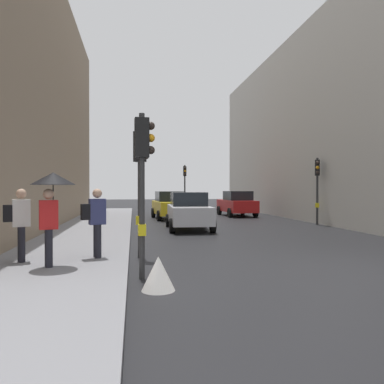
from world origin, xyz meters
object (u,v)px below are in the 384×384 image
Objects in this scene: car_yellow_taxi at (170,205)px; pedestrian_with_black_backpack at (19,220)px; traffic_light_near_left at (143,165)px; warning_sign_triangle at (158,273)px; car_red_sedan at (237,204)px; traffic_light_near_right at (141,168)px; car_silver_hatchback at (189,211)px; pedestrian_with_umbrella at (52,193)px; pedestrian_with_grey_backpack at (96,219)px; traffic_light_mid_street at (317,179)px; traffic_light_far_median at (185,179)px.

pedestrian_with_black_backpack is at bearing -109.57° from car_yellow_taxi.
car_yellow_taxi is at bearing 82.38° from traffic_light_near_left.
warning_sign_triangle is (3.20, -2.52, -0.84)m from pedestrian_with_black_backpack.
car_red_sedan is 18.83m from pedestrian_with_black_backpack.
car_yellow_taxi is (2.10, 15.72, -1.56)m from traffic_light_near_left.
car_silver_hatchback is (2.40, 7.04, -1.62)m from traffic_light_near_right.
pedestrian_with_umbrella reaches higher than pedestrian_with_grey_backpack.
car_yellow_taxi is 6.65× the size of warning_sign_triangle.
pedestrian_with_umbrella is 3.31m from warning_sign_triangle.
pedestrian_with_umbrella reaches higher than car_yellow_taxi.
traffic_light_near_right is 1.01× the size of traffic_light_mid_street.
traffic_light_near_right is 2.04× the size of pedestrian_with_grey_backpack.
traffic_light_mid_street reaches higher than pedestrian_with_black_backpack.
pedestrian_with_umbrella is at bearing 157.59° from traffic_light_near_left.
traffic_light_far_median is at bearing 81.01° from warning_sign_triangle.
car_silver_hatchback is 0.98× the size of car_yellow_taxi.
pedestrian_with_black_backpack is at bearing -107.81° from traffic_light_far_median.
traffic_light_mid_street is at bearing 35.94° from pedestrian_with_black_backpack.
pedestrian_with_umbrella reaches higher than car_red_sedan.
traffic_light_near_left is 2.44m from traffic_light_near_right.
traffic_light_near_right is at bearing 38.01° from pedestrian_with_umbrella.
pedestrian_with_black_backpack is 1.00× the size of pedestrian_with_grey_backpack.
traffic_light_mid_street is at bearing 39.35° from pedestrian_with_grey_backpack.
pedestrian_with_grey_backpack is (-5.32, -21.80, -1.56)m from traffic_light_far_median.
traffic_light_mid_street reaches higher than pedestrian_with_umbrella.
traffic_light_near_right is 2.67m from pedestrian_with_umbrella.
car_yellow_taxi is 2.02× the size of pedestrian_with_umbrella.
traffic_light_near_right reaches higher than car_red_sedan.
traffic_light_mid_street is at bearing -67.88° from traffic_light_far_median.
car_yellow_taxi is (2.11, 13.29, -1.62)m from traffic_light_near_right.
traffic_light_near_left reaches higher than pedestrian_with_black_backpack.
traffic_light_near_left is at bearing -22.41° from pedestrian_with_umbrella.
pedestrian_with_black_backpack is (-12.41, -9.00, -1.30)m from traffic_light_mid_street.
traffic_light_near_left reaches higher than car_yellow_taxi.
car_yellow_taxi is 2.44× the size of pedestrian_with_grey_backpack.
car_silver_hatchback is at bearing -97.08° from traffic_light_far_median.
traffic_light_mid_street is 13.82m from pedestrian_with_grey_backpack.
traffic_light_near_right is at bearing 28.31° from pedestrian_with_grey_backpack.
traffic_light_near_left is 0.90× the size of traffic_light_far_median.
traffic_light_far_median is at bearing 78.90° from traffic_light_near_right.
traffic_light_mid_street is 15.38m from pedestrian_with_black_backpack.
traffic_light_near_right is at bearing -101.10° from traffic_light_far_median.
traffic_light_near_right is 13.55m from car_yellow_taxi.
car_red_sedan is (4.63, 8.03, 0.00)m from car_silver_hatchback.
warning_sign_triangle is (-1.84, -16.71, -0.55)m from car_yellow_taxi.
pedestrian_with_grey_backpack is at bearing -140.65° from traffic_light_mid_street.
traffic_light_near_left is at bearing -97.62° from car_yellow_taxi.
warning_sign_triangle is (-2.14, -10.47, -0.55)m from car_silver_hatchback.
pedestrian_with_grey_backpack is (-3.56, -7.67, 0.29)m from car_silver_hatchback.
car_yellow_taxi is (-0.29, 6.24, 0.00)m from car_silver_hatchback.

